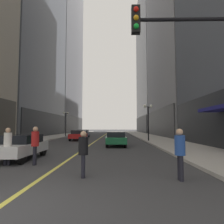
{
  "coord_description": "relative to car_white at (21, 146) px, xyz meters",
  "views": [
    {
      "loc": [
        2.56,
        -4.14,
        1.75
      ],
      "look_at": [
        1.75,
        35.81,
        4.74
      ],
      "focal_mm": 32.3,
      "sensor_mm": 36.0,
      "label": 1
    }
  ],
  "objects": [
    {
      "name": "lane_centre_stripe",
      "position": [
        2.66,
        28.15,
        -0.71
      ],
      "size": [
        0.16,
        70.0,
        0.01
      ],
      "primitive_type": "cube",
      "color": "#E5D64C",
      "rests_on": "ground"
    },
    {
      "name": "pedestrian_in_blue_hoodie",
      "position": [
        7.32,
        -4.23,
        0.27
      ],
      "size": [
        0.36,
        0.36,
        1.69
      ],
      "color": "black",
      "rests_on": "ground"
    },
    {
      "name": "storefront_awning_right",
      "position": [
        12.35,
        2.34,
        2.27
      ],
      "size": [
        1.6,
        4.69,
        3.12
      ],
      "color": "navy",
      "rests_on": "ground"
    },
    {
      "name": "car_red",
      "position": [
        0.23,
        15.8,
        0.0
      ],
      "size": [
        2.13,
        4.61,
        1.32
      ],
      "color": "#B21919",
      "rests_on": "ground"
    },
    {
      "name": "fire_hydrant_right",
      "position": [
        9.56,
        2.28,
        -0.32
      ],
      "size": [
        0.28,
        0.28,
        0.8
      ],
      "primitive_type": "cylinder",
      "color": "red",
      "rests_on": "ground"
    },
    {
      "name": "street_lamp_right_mid",
      "position": [
        9.06,
        13.09,
        2.54
      ],
      "size": [
        1.06,
        0.36,
        4.43
      ],
      "color": "black",
      "rests_on": "ground"
    },
    {
      "name": "pedestrian_in_black_coat",
      "position": [
        4.07,
        -3.88,
        0.21
      ],
      "size": [
        0.39,
        0.39,
        1.61
      ],
      "color": "black",
      "rests_on": "ground"
    },
    {
      "name": "building_left_mid",
      "position": [
        -14.82,
        27.65,
        17.86
      ],
      "size": [
        14.17,
        24.0,
        37.28
      ],
      "color": "slate",
      "rests_on": "ground"
    },
    {
      "name": "sidewalk_right",
      "position": [
        10.91,
        28.15,
        -0.64
      ],
      "size": [
        4.5,
        78.0,
        0.15
      ],
      "primitive_type": "cube",
      "color": "#ADA8A0",
      "rests_on": "ground"
    },
    {
      "name": "car_white",
      "position": [
        0.0,
        0.0,
        0.0
      ],
      "size": [
        1.75,
        4.12,
        1.32
      ],
      "color": "silver",
      "rests_on": "ground"
    },
    {
      "name": "pedestrian_in_red_jacket",
      "position": [
        1.45,
        -1.63,
        0.32
      ],
      "size": [
        0.39,
        0.39,
        1.77
      ],
      "color": "black",
      "rests_on": "ground"
    },
    {
      "name": "car_navy",
      "position": [
        -0.22,
        22.36,
        0.0
      ],
      "size": [
        1.98,
        4.31,
        1.32
      ],
      "color": "#141E4C",
      "rests_on": "ground"
    },
    {
      "name": "pedestrian_in_white_shirt",
      "position": [
        0.2,
        -1.71,
        0.28
      ],
      "size": [
        0.41,
        0.41,
        1.71
      ],
      "color": "black",
      "rests_on": "ground"
    },
    {
      "name": "traffic_light_near_right",
      "position": [
        8.01,
        -4.72,
        3.03
      ],
      "size": [
        3.43,
        0.35,
        5.65
      ],
      "color": "black",
      "rests_on": "ground"
    },
    {
      "name": "ground_plane",
      "position": [
        2.66,
        28.15,
        -0.72
      ],
      "size": [
        200.0,
        200.0,
        0.0
      ],
      "primitive_type": "plane",
      "color": "#38383A"
    },
    {
      "name": "car_green",
      "position": [
        5.17,
        7.59,
        0.0
      ],
      "size": [
        1.91,
        4.22,
        1.32
      ],
      "color": "#196038",
      "rests_on": "ground"
    },
    {
      "name": "building_left_far",
      "position": [
        -14.88,
        53.15,
        38.35
      ],
      "size": [
        14.24,
        26.0,
        78.29
      ],
      "color": "gray",
      "rests_on": "ground"
    },
    {
      "name": "street_lamp_left_far",
      "position": [
        -3.74,
        24.68,
        2.54
      ],
      "size": [
        1.06,
        0.36,
        4.43
      ],
      "color": "black",
      "rests_on": "ground"
    },
    {
      "name": "sidewalk_left",
      "position": [
        -5.59,
        28.15,
        -0.64
      ],
      "size": [
        4.5,
        78.0,
        0.15
      ],
      "primitive_type": "cube",
      "color": "#ADA8A0",
      "rests_on": "ground"
    },
    {
      "name": "building_right_far",
      "position": [
        20.61,
        53.15,
        22.98
      ],
      "size": [
        15.11,
        26.0,
        47.53
      ],
      "color": "#4C515B",
      "rests_on": "ground"
    }
  ]
}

